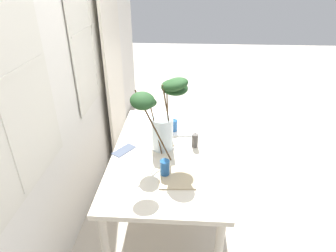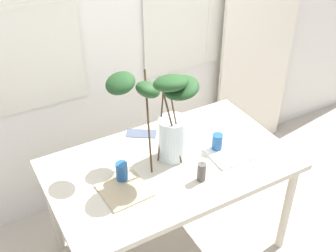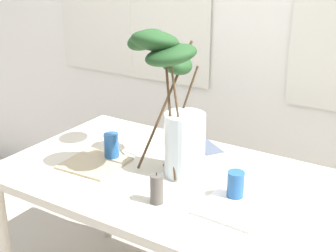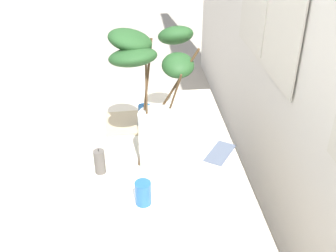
{
  "view_description": "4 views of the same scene",
  "coord_description": "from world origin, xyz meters",
  "px_view_note": "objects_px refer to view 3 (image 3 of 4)",
  "views": [
    {
      "loc": [
        -1.91,
        -0.12,
        2.0
      ],
      "look_at": [
        0.06,
        0.0,
        0.92
      ],
      "focal_mm": 31.05,
      "sensor_mm": 36.0,
      "label": 1
    },
    {
      "loc": [
        -0.95,
        -1.64,
        2.3
      ],
      "look_at": [
        -0.02,
        -0.01,
        1.0
      ],
      "focal_mm": 44.64,
      "sensor_mm": 36.0,
      "label": 2
    },
    {
      "loc": [
        0.93,
        -1.49,
        1.63
      ],
      "look_at": [
        -0.04,
        0.04,
        0.93
      ],
      "focal_mm": 50.71,
      "sensor_mm": 36.0,
      "label": 3
    },
    {
      "loc": [
        1.52,
        -0.05,
        1.83
      ],
      "look_at": [
        -0.01,
        0.09,
        0.9
      ],
      "focal_mm": 42.88,
      "sensor_mm": 36.0,
      "label": 4
    }
  ],
  "objects_px": {
    "drinking_glass_blue_right": "(236,186)",
    "vase_with_branches": "(174,102)",
    "dining_table": "(170,192)",
    "pillar_candle": "(157,189)",
    "drinking_glass_blue_left": "(112,146)",
    "plate_square_right": "(234,208)",
    "plate_square_left": "(95,163)"
  },
  "relations": [
    {
      "from": "dining_table",
      "to": "pillar_candle",
      "type": "height_order",
      "value": "pillar_candle"
    },
    {
      "from": "drinking_glass_blue_left",
      "to": "pillar_candle",
      "type": "bearing_deg",
      "value": -29.53
    },
    {
      "from": "drinking_glass_blue_left",
      "to": "plate_square_left",
      "type": "height_order",
      "value": "drinking_glass_blue_left"
    },
    {
      "from": "drinking_glass_blue_left",
      "to": "plate_square_left",
      "type": "relative_size",
      "value": 0.49
    },
    {
      "from": "drinking_glass_blue_left",
      "to": "drinking_glass_blue_right",
      "type": "height_order",
      "value": "drinking_glass_blue_left"
    },
    {
      "from": "plate_square_right",
      "to": "plate_square_left",
      "type": "bearing_deg",
      "value": 178.29
    },
    {
      "from": "drinking_glass_blue_right",
      "to": "pillar_candle",
      "type": "relative_size",
      "value": 0.89
    },
    {
      "from": "vase_with_branches",
      "to": "pillar_candle",
      "type": "xyz_separation_m",
      "value": [
        0.08,
        -0.25,
        -0.25
      ]
    },
    {
      "from": "vase_with_branches",
      "to": "pillar_candle",
      "type": "height_order",
      "value": "vase_with_branches"
    },
    {
      "from": "drinking_glass_blue_right",
      "to": "plate_square_right",
      "type": "xyz_separation_m",
      "value": [
        0.03,
        -0.07,
        -0.05
      ]
    },
    {
      "from": "dining_table",
      "to": "drinking_glass_blue_left",
      "type": "xyz_separation_m",
      "value": [
        -0.31,
        0.0,
        0.14
      ]
    },
    {
      "from": "drinking_glass_blue_left",
      "to": "plate_square_right",
      "type": "xyz_separation_m",
      "value": [
        0.64,
        -0.11,
        -0.05
      ]
    },
    {
      "from": "vase_with_branches",
      "to": "plate_square_left",
      "type": "distance_m",
      "value": 0.46
    },
    {
      "from": "drinking_glass_blue_right",
      "to": "vase_with_branches",
      "type": "bearing_deg",
      "value": 167.39
    },
    {
      "from": "drinking_glass_blue_left",
      "to": "vase_with_branches",
      "type": "bearing_deg",
      "value": 6.72
    },
    {
      "from": "pillar_candle",
      "to": "drinking_glass_blue_left",
      "type": "bearing_deg",
      "value": 150.47
    },
    {
      "from": "drinking_glass_blue_right",
      "to": "plate_square_left",
      "type": "bearing_deg",
      "value": -175.29
    },
    {
      "from": "dining_table",
      "to": "plate_square_right",
      "type": "height_order",
      "value": "plate_square_right"
    },
    {
      "from": "plate_square_left",
      "to": "drinking_glass_blue_right",
      "type": "bearing_deg",
      "value": 4.71
    },
    {
      "from": "dining_table",
      "to": "plate_square_left",
      "type": "bearing_deg",
      "value": -165.62
    },
    {
      "from": "plate_square_right",
      "to": "drinking_glass_blue_left",
      "type": "bearing_deg",
      "value": 170.42
    },
    {
      "from": "dining_table",
      "to": "drinking_glass_blue_left",
      "type": "bearing_deg",
      "value": 179.53
    },
    {
      "from": "drinking_glass_blue_left",
      "to": "drinking_glass_blue_right",
      "type": "distance_m",
      "value": 0.62
    },
    {
      "from": "dining_table",
      "to": "vase_with_branches",
      "type": "bearing_deg",
      "value": 104.15
    },
    {
      "from": "plate_square_right",
      "to": "drinking_glass_blue_right",
      "type": "bearing_deg",
      "value": 111.38
    },
    {
      "from": "pillar_candle",
      "to": "dining_table",
      "type": "bearing_deg",
      "value": 109.22
    },
    {
      "from": "vase_with_branches",
      "to": "drinking_glass_blue_right",
      "type": "bearing_deg",
      "value": -12.61
    },
    {
      "from": "drinking_glass_blue_right",
      "to": "plate_square_right",
      "type": "height_order",
      "value": "drinking_glass_blue_right"
    },
    {
      "from": "vase_with_branches",
      "to": "pillar_candle",
      "type": "bearing_deg",
      "value": -71.52
    },
    {
      "from": "drinking_glass_blue_right",
      "to": "dining_table",
      "type": "bearing_deg",
      "value": 173.84
    },
    {
      "from": "dining_table",
      "to": "drinking_glass_blue_right",
      "type": "height_order",
      "value": "drinking_glass_blue_right"
    },
    {
      "from": "dining_table",
      "to": "pillar_candle",
      "type": "relative_size",
      "value": 11.44
    }
  ]
}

